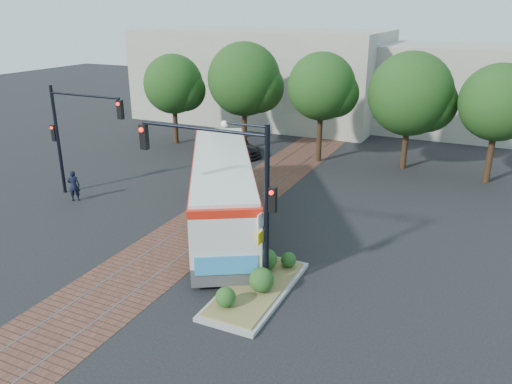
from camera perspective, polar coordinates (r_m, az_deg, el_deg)
ground at (r=21.54m, az=-10.53°, el=-7.03°), size 120.00×120.00×0.00m
trackbed at (r=24.55m, az=-5.16°, el=-3.24°), size 3.60×40.00×0.02m
tree_row at (r=33.79m, az=7.24°, el=11.70°), size 26.40×5.60×7.67m
warehouses at (r=46.13m, az=10.02°, el=12.48°), size 40.00×13.00×8.00m
city_bus at (r=23.52m, az=-3.88°, el=0.56°), size 8.48×12.05×3.32m
traffic_island at (r=18.52m, az=0.24°, el=-10.30°), size 2.20×5.20×1.13m
signal_pole_main at (r=17.38m, az=-2.48°, el=1.49°), size 5.49×0.46×6.00m
signal_pole_left at (r=28.39m, az=-20.31°, el=7.00°), size 4.99×0.34×6.00m
officer at (r=28.43m, az=-20.10°, el=0.69°), size 0.74×0.68×1.69m
parked_car at (r=35.45m, az=-2.59°, el=5.33°), size 4.98×3.49×1.34m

